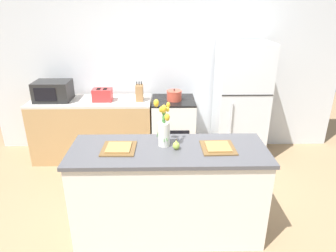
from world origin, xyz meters
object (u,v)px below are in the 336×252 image
stove_range (173,128)px  pear_figurine (176,145)px  refrigerator (240,102)px  microwave (53,91)px  plate_setting_left (119,148)px  cooking_pot (174,95)px  plate_setting_right (218,147)px  toaster (102,95)px  flower_vase (164,129)px  knife_block (139,93)px

stove_range → pear_figurine: pear_figurine is taller
refrigerator → pear_figurine: (-0.98, -1.61, 0.12)m
refrigerator → stove_range: bearing=-180.0°
pear_figurine → microwave: 2.29m
plate_setting_left → cooking_pot: (0.56, 1.57, 0.03)m
plate_setting_left → plate_setting_right: bearing=0.0°
refrigerator → plate_setting_right: bearing=-110.5°
stove_range → cooking_pot: size_ratio=4.16×
toaster → cooking_pot: toaster is taller
flower_vase → pear_figurine: size_ratio=4.12×
toaster → refrigerator: bearing=1.2°
toaster → knife_block: size_ratio=1.04×
refrigerator → plate_setting_left: bearing=-133.1°
refrigerator → plate_setting_right: (-0.60, -1.60, 0.09)m
plate_setting_right → toaster: bearing=130.4°
plate_setting_right → knife_block: knife_block is taller
pear_figurine → toaster: size_ratio=0.37×
toaster → stove_range: bearing=2.3°
stove_range → refrigerator: 1.03m
flower_vase → plate_setting_left: bearing=-169.7°
stove_range → plate_setting_left: bearing=-108.9°
pear_figurine → plate_setting_left: size_ratio=0.34×
toaster → plate_setting_right: bearing=-49.6°
plate_setting_left → microwave: (-1.11, 1.60, 0.09)m
flower_vase → plate_setting_left: (-0.41, -0.07, -0.16)m
flower_vase → knife_block: (-0.33, 1.49, -0.09)m
plate_setting_right → toaster: toaster is taller
cooking_pot → knife_block: (-0.48, -0.01, 0.04)m
refrigerator → knife_block: refrigerator is taller
microwave → knife_block: same height
cooking_pot → microwave: 1.67m
stove_range → microwave: microwave is taller
plate_setting_left → cooking_pot: bearing=70.3°
plate_setting_left → refrigerator: bearing=46.9°
stove_range → microwave: bearing=-180.0°
toaster → knife_block: bearing=0.2°
refrigerator → plate_setting_right: 1.71m
refrigerator → knife_block: (-1.42, -0.04, 0.16)m
stove_range → plate_setting_left: plate_setting_left is taller
flower_vase → knife_block: flower_vase is taller
flower_vase → cooking_pot: 1.51m
plate_setting_left → knife_block: (0.08, 1.56, 0.07)m
microwave → flower_vase: bearing=-45.1°
stove_range → plate_setting_right: bearing=-77.7°
stove_range → plate_setting_right: 1.71m
flower_vase → pear_figurine: bearing=-38.3°
pear_figurine → stove_range: bearing=88.9°
plate_setting_right → cooking_pot: cooking_pot is taller
refrigerator → toaster: 1.93m
toaster → cooking_pot: 0.99m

